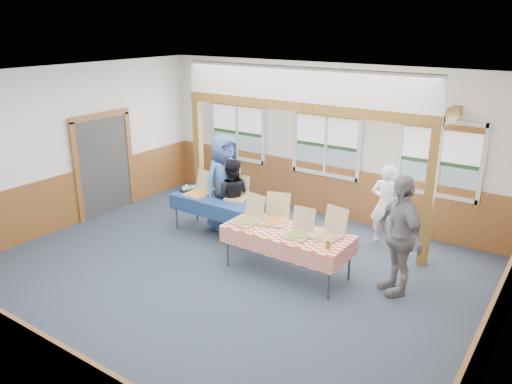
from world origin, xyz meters
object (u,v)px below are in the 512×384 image
man_blue (224,182)px  woman_white (385,205)px  table_right (287,234)px  woman_black (232,197)px  table_left (218,200)px  person_grey (399,235)px

man_blue → woman_white: bearing=-57.6°
man_blue → table_right: bearing=-102.6°
table_right → man_blue: bearing=170.4°
woman_white → man_blue: 3.12m
woman_black → man_blue: man_blue is taller
table_left → woman_black: (0.21, 0.17, 0.06)m
table_left → woman_white: size_ratio=1.24×
table_right → woman_white: size_ratio=1.46×
table_left → person_grey: 3.63m
table_left → woman_black: woman_black is taller
table_right → person_grey: person_grey is taller
table_left → table_right: 2.04m
woman_black → man_blue: bearing=-55.7°
table_right → woman_white: bearing=81.7°
person_grey → man_blue: bearing=-146.6°
table_left → man_blue: man_blue is taller
table_right → man_blue: 2.27m
woman_white → person_grey: person_grey is taller
woman_white → person_grey: (0.79, -1.56, 0.17)m
table_right → woman_black: woman_black is taller
table_left → woman_black: 0.27m
woman_white → table_left: bearing=23.0°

